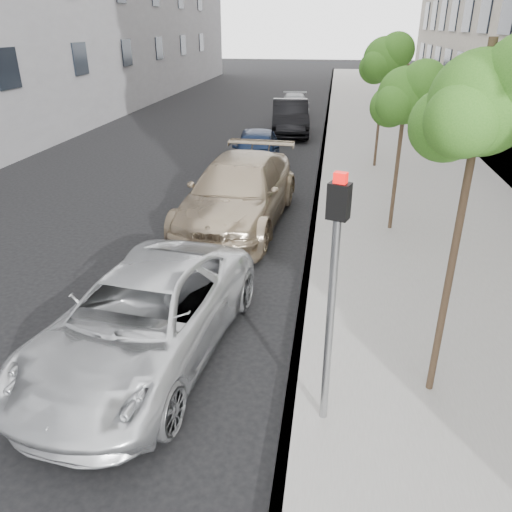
% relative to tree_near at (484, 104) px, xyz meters
% --- Properties ---
extents(ground, '(160.00, 160.00, 0.00)m').
position_rel_tree_near_xyz_m(ground, '(-3.23, -1.50, -4.22)').
color(ground, black).
rests_on(ground, ground).
extents(sidewalk, '(6.40, 72.00, 0.14)m').
position_rel_tree_near_xyz_m(sidewalk, '(1.07, 22.50, -4.15)').
color(sidewalk, gray).
rests_on(sidewalk, ground).
extents(curb, '(0.15, 72.00, 0.14)m').
position_rel_tree_near_xyz_m(curb, '(-2.05, 22.50, -4.15)').
color(curb, '#9E9B93').
rests_on(curb, ground).
extents(tree_near, '(1.59, 1.39, 4.87)m').
position_rel_tree_near_xyz_m(tree_near, '(0.00, 0.00, 0.00)').
color(tree_near, '#38281C').
rests_on(tree_near, sidewalk).
extents(tree_mid, '(1.69, 1.49, 4.21)m').
position_rel_tree_near_xyz_m(tree_mid, '(0.00, 6.50, -0.70)').
color(tree_mid, '#38281C').
rests_on(tree_mid, sidewalk).
extents(tree_far, '(1.83, 1.63, 4.70)m').
position_rel_tree_near_xyz_m(tree_far, '(0.00, 13.00, -0.28)').
color(tree_far, '#38281C').
rests_on(tree_far, sidewalk).
extents(signal_pole, '(0.29, 0.25, 3.44)m').
position_rel_tree_near_xyz_m(signal_pole, '(-1.57, -0.84, -1.94)').
color(signal_pole, '#939699').
rests_on(signal_pole, sidewalk).
extents(minivan, '(3.07, 5.56, 1.47)m').
position_rel_tree_near_xyz_m(minivan, '(-4.53, 0.30, -3.48)').
color(minivan, silver).
rests_on(minivan, ground).
extents(suv, '(2.93, 6.27, 1.77)m').
position_rel_tree_near_xyz_m(suv, '(-4.12, 6.61, -3.33)').
color(suv, tan).
rests_on(suv, ground).
extents(sedan_blue, '(2.11, 4.44, 1.47)m').
position_rel_tree_near_xyz_m(sedan_blue, '(-4.51, 12.42, -3.48)').
color(sedan_blue, '#101D38').
rests_on(sedan_blue, ground).
extents(sedan_black, '(2.25, 5.13, 1.64)m').
position_rel_tree_near_xyz_m(sedan_black, '(-3.83, 19.28, -3.40)').
color(sedan_black, black).
rests_on(sedan_black, ground).
extents(sedan_rear, '(2.03, 4.44, 1.26)m').
position_rel_tree_near_xyz_m(sedan_rear, '(-4.05, 24.54, -3.59)').
color(sedan_rear, gray).
rests_on(sedan_rear, ground).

